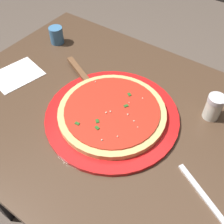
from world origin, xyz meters
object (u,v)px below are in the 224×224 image
object	(u,v)px
serving_plate	(112,115)
cup_small_sauce	(56,35)
fork	(210,204)
parmesan_shaker	(214,107)
pizza_server	(84,77)
napkin_folded_right	(17,75)
pizza	(112,112)

from	to	relation	value
serving_plate	cup_small_sauce	bearing A→B (deg)	-25.76
fork	parmesan_shaker	bearing A→B (deg)	-68.55
pizza_server	fork	xyz separation A→B (m)	(-0.47, 0.15, -0.01)
cup_small_sauce	napkin_folded_right	size ratio (longest dim) A/B	0.41
pizza_server	parmesan_shaker	world-z (taller)	parmesan_shaker
fork	parmesan_shaker	size ratio (longest dim) A/B	2.33
parmesan_shaker	pizza	bearing A→B (deg)	35.70
fork	serving_plate	bearing A→B (deg)	-14.48
serving_plate	parmesan_shaker	world-z (taller)	parmesan_shaker
pizza_server	cup_small_sauce	xyz separation A→B (m)	(0.22, -0.11, 0.01)
serving_plate	napkin_folded_right	xyz separation A→B (m)	(0.35, 0.03, -0.00)
napkin_folded_right	fork	bearing A→B (deg)	175.78
parmesan_shaker	cup_small_sauce	bearing A→B (deg)	-1.99
cup_small_sauce	fork	world-z (taller)	cup_small_sauce
pizza_server	fork	size ratio (longest dim) A/B	1.27
napkin_folded_right	fork	xyz separation A→B (m)	(-0.67, 0.05, 0.00)
serving_plate	parmesan_shaker	size ratio (longest dim) A/B	4.96
cup_small_sauce	fork	bearing A→B (deg)	159.21
parmesan_shaker	napkin_folded_right	bearing A→B (deg)	18.39
serving_plate	pizza	world-z (taller)	pizza
cup_small_sauce	fork	distance (m)	0.73
pizza	pizza_server	size ratio (longest dim) A/B	1.34
serving_plate	parmesan_shaker	distance (m)	0.27
pizza_server	cup_small_sauce	size ratio (longest dim) A/B	3.68
serving_plate	pizza_server	world-z (taller)	pizza_server
serving_plate	cup_small_sauce	world-z (taller)	cup_small_sauce
fork	parmesan_shaker	world-z (taller)	parmesan_shaker
pizza_server	cup_small_sauce	world-z (taller)	cup_small_sauce
serving_plate	pizza	bearing A→B (deg)	110.81
pizza	cup_small_sauce	world-z (taller)	cup_small_sauce
parmesan_shaker	fork	bearing A→B (deg)	111.45
pizza	fork	size ratio (longest dim) A/B	1.70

